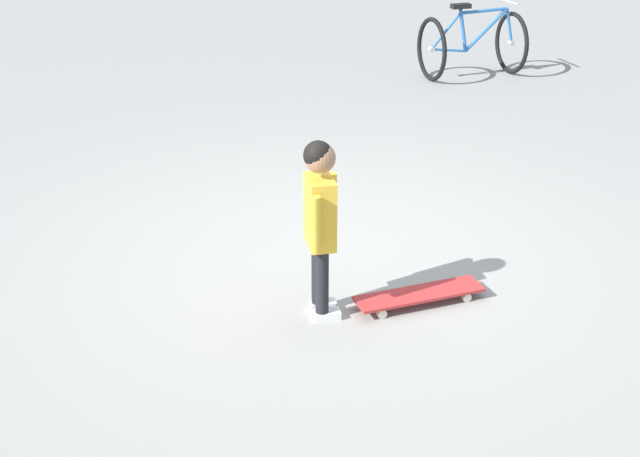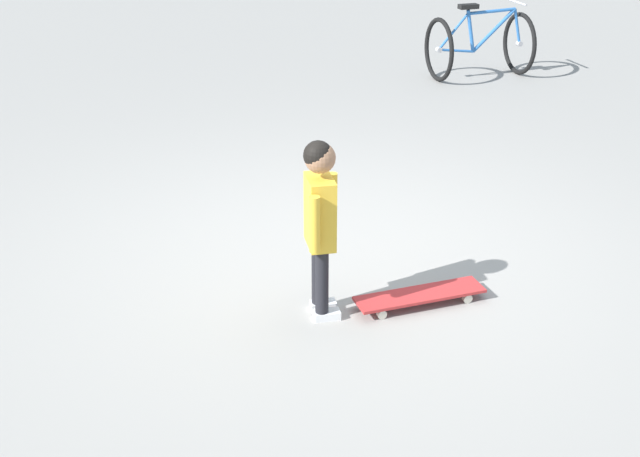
% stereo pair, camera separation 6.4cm
% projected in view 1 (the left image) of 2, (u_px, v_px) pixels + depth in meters
% --- Properties ---
extents(ground_plane, '(50.00, 50.00, 0.00)m').
position_uv_depth(ground_plane, '(338.00, 251.00, 5.59)').
color(ground_plane, gray).
extents(child_person, '(0.33, 0.29, 1.06)m').
position_uv_depth(child_person, '(320.00, 211.00, 4.58)').
color(child_person, black).
rests_on(child_person, ground).
extents(skateboard, '(0.81, 0.38, 0.07)m').
position_uv_depth(skateboard, '(419.00, 295.00, 4.94)').
color(skateboard, '#B22D2D').
rests_on(skateboard, ground).
extents(bicycle_near, '(1.23, 0.98, 0.85)m').
position_uv_depth(bicycle_near, '(472.00, 44.00, 9.54)').
color(bicycle_near, black).
rests_on(bicycle_near, ground).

